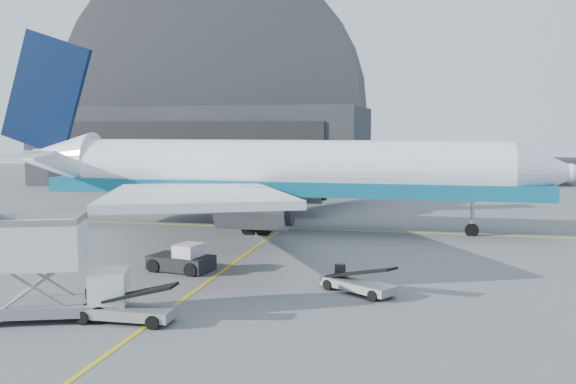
% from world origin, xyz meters
% --- Properties ---
extents(ground, '(200.00, 200.00, 0.00)m').
position_xyz_m(ground, '(0.00, 0.00, 0.00)').
color(ground, '#565659').
rests_on(ground, ground).
extents(taxi_lines, '(80.00, 42.12, 0.02)m').
position_xyz_m(taxi_lines, '(0.00, 12.67, 0.01)').
color(taxi_lines, gold).
rests_on(taxi_lines, ground).
extents(hangar, '(50.00, 28.30, 28.00)m').
position_xyz_m(hangar, '(-22.00, 64.95, 9.54)').
color(hangar, black).
rests_on(hangar, ground).
extents(airliner, '(52.29, 50.71, 18.35)m').
position_xyz_m(airliner, '(-1.40, 19.43, 5.13)').
color(airliner, white).
rests_on(airliner, ground).
extents(catering_truck, '(7.19, 4.53, 4.64)m').
position_xyz_m(catering_truck, '(-5.00, -8.69, 2.35)').
color(catering_truck, gray).
rests_on(catering_truck, ground).
extents(pushback_tug, '(4.33, 3.05, 1.83)m').
position_xyz_m(pushback_tug, '(-2.49, 2.12, 0.69)').
color(pushback_tug, black).
rests_on(pushback_tug, ground).
extents(belt_loader_a, '(5.11, 1.82, 1.95)m').
position_xyz_m(belt_loader_a, '(-1.32, -8.44, 0.60)').
color(belt_loader_a, gray).
rests_on(belt_loader_a, ground).
extents(belt_loader_b, '(4.49, 3.69, 1.79)m').
position_xyz_m(belt_loader_b, '(8.93, -0.91, 0.55)').
color(belt_loader_b, gray).
rests_on(belt_loader_b, ground).
extents(traffic_cone, '(0.32, 0.32, 0.46)m').
position_xyz_m(traffic_cone, '(-3.85, 2.67, 0.22)').
color(traffic_cone, '#FF4B08').
rests_on(traffic_cone, ground).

